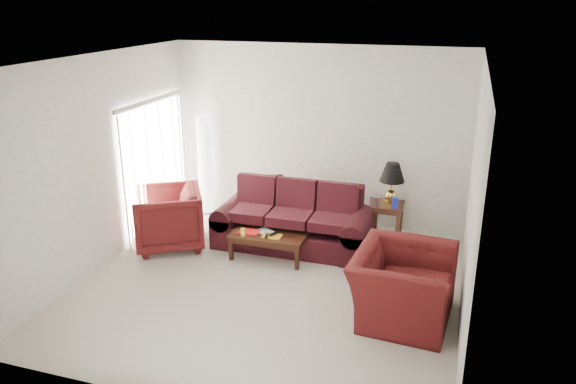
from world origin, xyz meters
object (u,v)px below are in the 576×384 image
object	(u,v)px
armchair_right	(402,285)
coffee_table	(269,246)
armchair_left	(168,218)
floor_lamp	(205,165)
end_table	(386,219)
sofa	(292,218)

from	to	relation	value
armchair_right	coffee_table	bearing A→B (deg)	67.93
armchair_left	coffee_table	size ratio (longest dim) A/B	0.92
floor_lamp	armchair_left	distance (m)	1.56
armchair_right	coffee_table	world-z (taller)	armchair_right
floor_lamp	armchair_right	distance (m)	4.53
end_table	armchair_left	size ratio (longest dim) A/B	0.54
armchair_left	armchair_right	xyz separation A→B (m)	(3.70, -0.97, -0.05)
sofa	armchair_right	xyz separation A→B (m)	(1.86, -1.53, -0.07)
end_table	floor_lamp	bearing A→B (deg)	179.12
sofa	armchair_left	bearing A→B (deg)	-162.01
end_table	coffee_table	size ratio (longest dim) A/B	0.49
end_table	floor_lamp	size ratio (longest dim) A/B	0.31
sofa	end_table	size ratio (longest dim) A/B	4.33
floor_lamp	coffee_table	world-z (taller)	floor_lamp
sofa	floor_lamp	size ratio (longest dim) A/B	1.34
armchair_left	armchair_right	bearing A→B (deg)	44.95
end_table	armchair_left	xyz separation A→B (m)	(-3.17, -1.45, 0.19)
end_table	armchair_left	bearing A→B (deg)	-155.44
armchair_left	coffee_table	bearing A→B (deg)	61.97
floor_lamp	coffee_table	size ratio (longest dim) A/B	1.60
sofa	coffee_table	bearing A→B (deg)	-112.62
end_table	coffee_table	bearing A→B (deg)	-138.21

